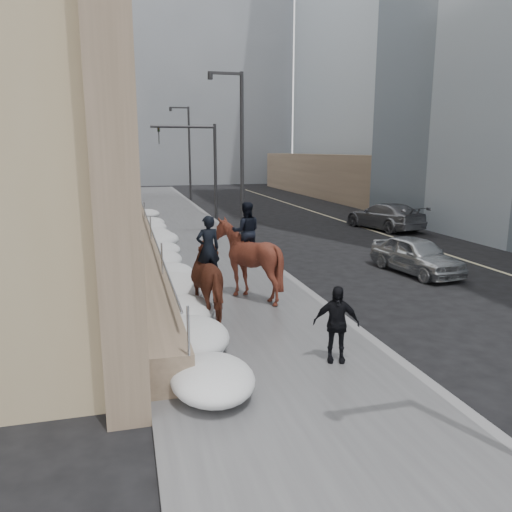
{
  "coord_description": "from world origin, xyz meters",
  "views": [
    {
      "loc": [
        -2.73,
        -10.11,
        4.38
      ],
      "look_at": [
        0.47,
        2.08,
        1.7
      ],
      "focal_mm": 35.0,
      "sensor_mm": 36.0,
      "label": 1
    }
  ],
  "objects": [
    {
      "name": "bg_building_far",
      "position": [
        -6.0,
        72.0,
        10.0
      ],
      "size": [
        24.0,
        12.0,
        20.0
      ],
      "primitive_type": "cube",
      "color": "gray",
      "rests_on": "ground"
    },
    {
      "name": "car_silver",
      "position": [
        7.36,
        5.46,
        0.67
      ],
      "size": [
        2.09,
        4.1,
        1.34
      ],
      "primitive_type": "imported",
      "rotation": [
        0.0,
        0.0,
        0.13
      ],
      "color": "#ADB1B5",
      "rests_on": "ground"
    },
    {
      "name": "sidewalk",
      "position": [
        0.0,
        10.0,
        0.06
      ],
      "size": [
        5.0,
        80.0,
        0.12
      ],
      "primitive_type": "cube",
      "color": "#48494B",
      "rests_on": "ground"
    },
    {
      "name": "limestone_building",
      "position": [
        -5.26,
        19.96,
        8.9
      ],
      "size": [
        6.1,
        44.0,
        18.0
      ],
      "color": "tan",
      "rests_on": "ground"
    },
    {
      "name": "traffic_signal",
      "position": [
        2.07,
        22.0,
        4.0
      ],
      "size": [
        4.1,
        0.22,
        6.0
      ],
      "color": "#2D2D30",
      "rests_on": "ground"
    },
    {
      "name": "ground",
      "position": [
        0.0,
        0.0,
        0.0
      ],
      "size": [
        140.0,
        140.0,
        0.0
      ],
      "primitive_type": "plane",
      "color": "black",
      "rests_on": "ground"
    },
    {
      "name": "mounted_horse_left",
      "position": [
        -0.63,
        2.22,
        1.16
      ],
      "size": [
        1.41,
        2.45,
        2.64
      ],
      "rotation": [
        0.0,
        0.0,
        3.3
      ],
      "color": "#4F2417",
      "rests_on": "sidewalk"
    },
    {
      "name": "mounted_horse_right",
      "position": [
        0.61,
        3.65,
        1.35
      ],
      "size": [
        2.15,
        2.34,
        2.81
      ],
      "rotation": [
        0.0,
        0.0,
        3.0
      ],
      "color": "#4A1F15",
      "rests_on": "sidewalk"
    },
    {
      "name": "streetlight_mid",
      "position": [
        2.74,
        14.0,
        4.58
      ],
      "size": [
        1.71,
        0.24,
        8.0
      ],
      "color": "#2D2D30",
      "rests_on": "ground"
    },
    {
      "name": "car_grey",
      "position": [
        11.38,
        15.06,
        0.75
      ],
      "size": [
        3.11,
        5.46,
        1.49
      ],
      "primitive_type": "imported",
      "rotation": [
        0.0,
        0.0,
        3.35
      ],
      "color": "slate",
      "rests_on": "ground"
    },
    {
      "name": "curb",
      "position": [
        2.62,
        10.0,
        0.06
      ],
      "size": [
        0.24,
        80.0,
        0.12
      ],
      "primitive_type": "cube",
      "color": "slate",
      "rests_on": "ground"
    },
    {
      "name": "snow_bank",
      "position": [
        -1.42,
        8.11,
        0.47
      ],
      "size": [
        1.7,
        18.1,
        0.76
      ],
      "color": "white",
      "rests_on": "sidewalk"
    },
    {
      "name": "bg_building_mid",
      "position": [
        4.0,
        60.0,
        14.0
      ],
      "size": [
        30.0,
        12.0,
        28.0
      ],
      "primitive_type": "cube",
      "color": "slate",
      "rests_on": "ground"
    },
    {
      "name": "pedestrian",
      "position": [
        1.3,
        -1.21,
        0.92
      ],
      "size": [
        1.01,
        0.67,
        1.6
      ],
      "primitive_type": "imported",
      "rotation": [
        0.0,
        0.0,
        -0.32
      ],
      "color": "black",
      "rests_on": "sidewalk"
    },
    {
      "name": "lane_line",
      "position": [
        10.5,
        10.0,
        0.01
      ],
      "size": [
        0.15,
        70.0,
        0.01
      ],
      "primitive_type": "cube",
      "color": "#BFB78C",
      "rests_on": "ground"
    },
    {
      "name": "streetlight_far",
      "position": [
        2.74,
        34.0,
        4.58
      ],
      "size": [
        1.71,
        0.24,
        8.0
      ],
      "color": "#2D2D30",
      "rests_on": "ground"
    }
  ]
}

